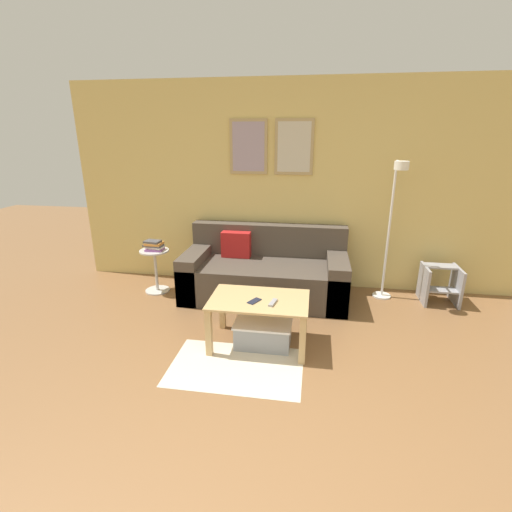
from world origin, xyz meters
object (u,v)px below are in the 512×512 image
(floor_lamp, at_px, (393,217))
(remote_control, at_px, (273,303))
(step_stool, at_px, (440,283))
(couch, at_px, (265,273))
(coffee_table, at_px, (259,308))
(book_stack, at_px, (154,245))
(cell_phone, at_px, (254,301))
(side_table, at_px, (156,267))
(storage_bin, at_px, (264,332))

(floor_lamp, bearing_deg, remote_control, -133.19)
(remote_control, height_order, step_stool, remote_control)
(couch, relative_size, coffee_table, 2.14)
(book_stack, distance_m, cell_phone, 1.82)
(floor_lamp, relative_size, book_stack, 6.58)
(coffee_table, bearing_deg, couch, 95.00)
(coffee_table, xyz_separation_m, cell_phone, (-0.03, -0.06, 0.10))
(remote_control, bearing_deg, step_stool, 48.00)
(remote_control, bearing_deg, coffee_table, 161.50)
(remote_control, relative_size, cell_phone, 1.07)
(side_table, height_order, remote_control, side_table)
(storage_bin, distance_m, side_table, 1.84)
(coffee_table, relative_size, cell_phone, 6.50)
(coffee_table, height_order, storage_bin, coffee_table)
(book_stack, bearing_deg, side_table, -136.93)
(floor_lamp, relative_size, cell_phone, 11.78)
(remote_control, distance_m, step_stool, 2.29)
(cell_phone, xyz_separation_m, step_stool, (2.01, 1.32, -0.24))
(step_stool, bearing_deg, floor_lamp, -174.45)
(remote_control, bearing_deg, book_stack, 156.90)
(couch, xyz_separation_m, coffee_table, (0.10, -1.13, 0.09))
(side_table, bearing_deg, remote_control, -34.84)
(couch, distance_m, floor_lamp, 1.62)
(step_stool, bearing_deg, cell_phone, -146.64)
(storage_bin, relative_size, remote_control, 3.57)
(storage_bin, height_order, remote_control, remote_control)
(couch, relative_size, remote_control, 12.99)
(cell_phone, bearing_deg, storage_bin, 74.85)
(couch, distance_m, remote_control, 1.25)
(floor_lamp, distance_m, step_stool, 1.02)
(couch, bearing_deg, side_table, -176.36)
(coffee_table, bearing_deg, step_stool, 32.58)
(storage_bin, xyz_separation_m, step_stool, (1.93, 1.24, 0.11))
(floor_lamp, distance_m, side_table, 2.90)
(couch, relative_size, book_stack, 7.78)
(side_table, xyz_separation_m, cell_phone, (1.44, -1.10, 0.15))
(storage_bin, bearing_deg, coffee_table, -156.53)
(floor_lamp, xyz_separation_m, book_stack, (-2.81, -0.15, -0.42))
(couch, relative_size, side_table, 3.56)
(floor_lamp, relative_size, step_stool, 3.73)
(floor_lamp, bearing_deg, couch, -177.24)
(couch, relative_size, storage_bin, 3.64)
(couch, height_order, book_stack, couch)
(couch, height_order, side_table, couch)
(cell_phone, bearing_deg, couch, 121.74)
(storage_bin, distance_m, book_stack, 1.89)
(storage_bin, bearing_deg, side_table, 145.97)
(storage_bin, xyz_separation_m, remote_control, (0.10, -0.10, 0.36))
(step_stool, bearing_deg, coffee_table, -147.42)
(storage_bin, height_order, floor_lamp, floor_lamp)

